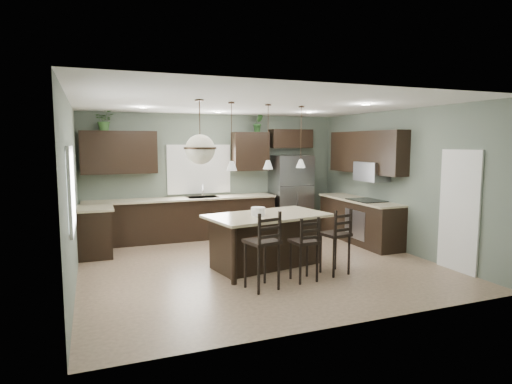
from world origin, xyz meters
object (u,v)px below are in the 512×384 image
Objects in this scene: refrigerator at (290,194)px; serving_dish at (258,211)px; bar_stool_right at (335,241)px; plant_back_left at (104,120)px; bar_stool_center at (304,249)px; kitchen_island at (268,241)px; bar_stool_left at (262,250)px.

refrigerator is 7.71× the size of serving_dish.
bar_stool_right is (-0.80, -3.35, -0.38)m from refrigerator.
bar_stool_right is 5.29m from plant_back_left.
plant_back_left is (-2.74, 3.64, 2.10)m from bar_stool_center.
kitchen_island is (-1.68, -2.58, -0.46)m from refrigerator.
refrigerator is 3.79m from bar_stool_center.
bar_stool_center is at bearing -63.70° from serving_dish.
bar_stool_right is at bearing -2.17° from bar_stool_left.
plant_back_left reaches higher than bar_stool_center.
bar_stool_left is 1.07× the size of bar_stool_right.
bar_stool_left is at bearing -174.34° from bar_stool_center.
plant_back_left is (-2.51, 2.74, 2.15)m from kitchen_island.
bar_stool_center is 0.65m from bar_stool_right.
plant_back_left is at bearing 121.73° from kitchen_island.
bar_stool_center reaches higher than kitchen_island.
plant_back_left reaches higher than refrigerator.
plant_back_left is at bearing 105.26° from bar_stool_left.
bar_stool_left is (-2.20, -3.60, -0.34)m from refrigerator.
bar_stool_right is (1.07, -0.73, -0.45)m from serving_dish.
kitchen_island is 4.77× the size of plant_back_left.
kitchen_island is 2.00× the size of bar_stool_center.
plant_back_left is at bearing 123.79° from bar_stool_right.
bar_stool_left is 1.42m from bar_stool_right.
bar_stool_left reaches higher than serving_dish.
serving_dish is 0.22× the size of bar_stool_right.
bar_stool_left is at bearing -179.76° from bar_stool_right.
refrigerator is at bearing 66.34° from bar_stool_right.
plant_back_left reaches higher than bar_stool_right.
plant_back_left is at bearing 177.81° from refrigerator.
serving_dish is (-0.20, -0.04, 0.53)m from kitchen_island.
serving_dish is 3.96m from plant_back_left.
serving_dish is at bearing -125.58° from refrigerator.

